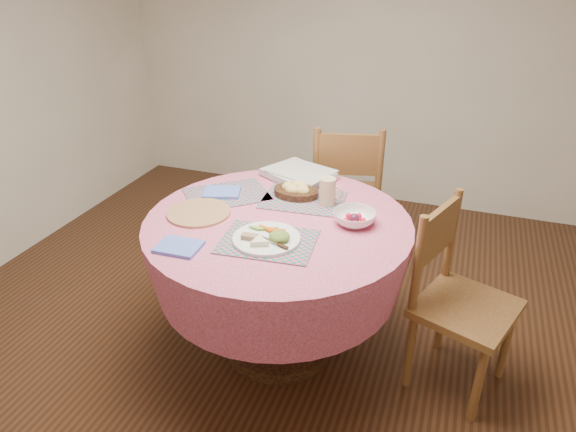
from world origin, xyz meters
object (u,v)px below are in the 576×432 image
at_px(chair_right, 456,296).
at_px(chair_back, 345,193).
at_px(fruit_bowl, 354,218).
at_px(dinner_plate, 267,238).
at_px(dining_table, 278,256).
at_px(wicker_trivet, 199,213).
at_px(latte_mug, 328,191).
at_px(bread_bowl, 296,190).

distance_m(chair_right, chair_back, 1.10).
bearing_deg(fruit_bowl, dinner_plate, -137.36).
bearing_deg(chair_right, chair_back, 61.14).
relative_size(dining_table, wicker_trivet, 4.13).
height_order(wicker_trivet, latte_mug, latte_mug).
distance_m(chair_back, fruit_bowl, 0.90).
height_order(bread_bowl, fruit_bowl, bread_bowl).
relative_size(dining_table, dinner_plate, 4.27).
distance_m(chair_right, dinner_plate, 0.90).
bearing_deg(bread_bowl, wicker_trivet, -137.81).
height_order(dinner_plate, latte_mug, latte_mug).
distance_m(chair_back, wicker_trivet, 1.11).
bearing_deg(chair_back, fruit_bowl, 90.94).
height_order(dining_table, latte_mug, latte_mug).
relative_size(dining_table, latte_mug, 9.28).
bearing_deg(bread_bowl, dining_table, -89.50).
distance_m(dining_table, bread_bowl, 0.36).
relative_size(dinner_plate, fruit_bowl, 1.35).
xyz_separation_m(chair_back, latte_mug, (0.07, -0.68, 0.32)).
bearing_deg(latte_mug, bread_bowl, 166.47).
height_order(dining_table, wicker_trivet, wicker_trivet).
bearing_deg(dinner_plate, fruit_bowl, 42.64).
height_order(chair_back, fruit_bowl, chair_back).
bearing_deg(bread_bowl, chair_right, -13.26).
height_order(chair_right, bread_bowl, chair_right).
height_order(dinner_plate, bread_bowl, bread_bowl).
bearing_deg(chair_right, latte_mug, 97.02).
bearing_deg(chair_right, dining_table, 115.46).
bearing_deg(bread_bowl, fruit_bowl, -28.91).
xyz_separation_m(chair_back, bread_bowl, (-0.11, -0.64, 0.28)).
relative_size(dining_table, fruit_bowl, 5.77).
bearing_deg(wicker_trivet, bread_bowl, 42.19).
relative_size(dining_table, bread_bowl, 5.39).
bearing_deg(bread_bowl, latte_mug, -13.53).
bearing_deg(chair_right, dinner_plate, 129.38).
height_order(wicker_trivet, fruit_bowl, fruit_bowl).
xyz_separation_m(bread_bowl, fruit_bowl, (0.34, -0.19, -0.01)).
bearing_deg(dining_table, latte_mug, 53.09).
bearing_deg(latte_mug, dinner_plate, -108.39).
height_order(chair_right, fruit_bowl, chair_right).
xyz_separation_m(chair_right, chair_back, (-0.72, 0.83, 0.03)).
height_order(chair_right, wicker_trivet, chair_right).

